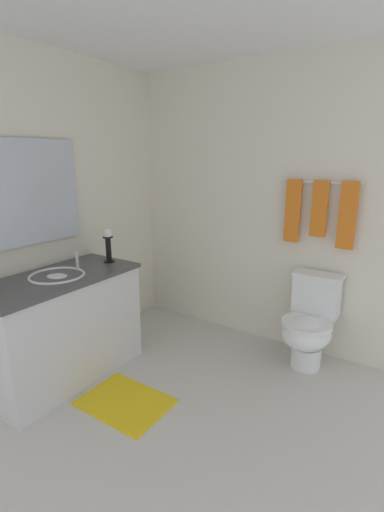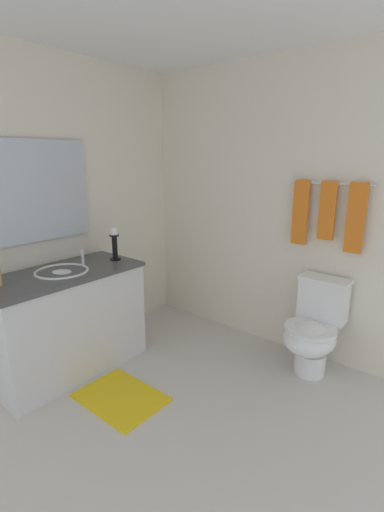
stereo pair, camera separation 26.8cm
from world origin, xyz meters
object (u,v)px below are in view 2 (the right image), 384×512
toilet (314,330)px  towel_center (328,211)px  sink_basin (62,276)px  mirror (34,191)px  towel_bar (331,184)px  bath_mat (121,397)px  candle_holder_tall (115,243)px  vanity_cabinet (67,321)px  towel_near_vanity (301,212)px  towel_near_corner (356,218)px

toilet → towel_center: bearing=104.3°
sink_basin → toilet: size_ratio=0.54×
mirror → towel_bar: mirror is taller
sink_basin → toilet: bearing=37.8°
bath_mat → mirror: bearing=-180.0°
bath_mat → sink_basin: bearing=179.9°
candle_holder_tall → towel_center: (1.43, 0.91, 0.30)m
mirror → vanity_cabinet: bearing=-0.0°
towel_near_vanity → towel_near_corner: size_ratio=0.99×
towel_near_vanity → towel_center: bearing=0.0°
vanity_cabinet → mirror: mirror is taller
towel_center → towel_near_corner: 0.22m
mirror → towel_near_corner: size_ratio=1.77×
towel_near_vanity → towel_near_corner: 0.42m
sink_basin → towel_near_vanity: (1.26, 1.39, 0.45)m
mirror → towel_center: size_ratio=2.05×
candle_holder_tall → bath_mat: size_ratio=0.47×
vanity_cabinet → towel_near_vanity: bearing=47.8°
candle_holder_tall → towel_near_corner: 1.89m
towel_bar → towel_center: 0.20m
toilet → towel_near_vanity: size_ratio=1.46×
toilet → towel_bar: size_ratio=1.18×
toilet → candle_holder_tall: bearing=-154.4°
vanity_cabinet → towel_center: (1.47, 1.39, 0.85)m
toilet → towel_near_corner: towel_near_corner is taller
sink_basin → bath_mat: size_ratio=0.67×
sink_basin → towel_bar: (1.47, 1.40, 0.69)m
mirror → towel_bar: (1.75, 1.41, 0.06)m
towel_near_vanity → towel_center: size_ratio=1.15×
towel_bar → towel_near_corner: bearing=-4.9°
sink_basin → toilet: sink_basin is taller
towel_near_corner → towel_bar: bearing=175.1°
candle_holder_tall → towel_bar: bearing=33.1°
towel_bar → bath_mat: bearing=-121.1°
vanity_cabinet → sink_basin: sink_basin is taller
towel_center → bath_mat: towel_center is taller
sink_basin → towel_bar: size_ratio=0.63×
toilet → towel_near_corner: bearing=51.9°
mirror → towel_near_corner: bearing=35.2°
mirror → towel_bar: bearing=38.7°
towel_near_corner → bath_mat: bearing=-127.4°
toilet → bath_mat: size_ratio=1.25×
towel_bar → towel_near_vanity: 0.32m
towel_near_corner → candle_holder_tall: bearing=-150.9°
vanity_cabinet → towel_bar: bearing=43.7°
toilet → towel_near_vanity: (-0.26, 0.20, 0.86)m
toilet → bath_mat: toilet is taller
toilet → bath_mat: 1.53m
towel_bar → candle_holder_tall: bearing=-146.9°
towel_near_vanity → bath_mat: (-0.64, -1.39, -1.22)m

